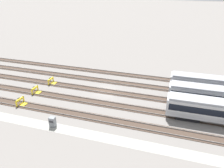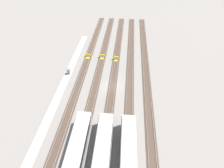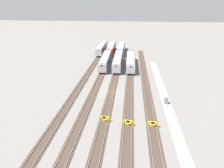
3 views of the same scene
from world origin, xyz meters
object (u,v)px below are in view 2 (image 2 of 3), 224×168
bumper_stop_near_inner_track (102,57)px  subway_car_front_row_left_inner (128,163)px  bumper_stop_nearest_track (88,56)px  bumper_stop_middle_track (116,59)px  subway_car_back_row_leftmost (75,158)px  electrical_cabinet (68,71)px  subway_car_front_row_right_inner (101,161)px

bumper_stop_near_inner_track → subway_car_front_row_left_inner: bearing=15.1°
bumper_stop_nearest_track → bumper_stop_near_inner_track: 4.53m
subway_car_front_row_left_inner → bumper_stop_near_inner_track: size_ratio=9.02×
subway_car_front_row_left_inner → bumper_stop_nearest_track: size_ratio=8.99×
subway_car_front_row_left_inner → bumper_stop_near_inner_track: (-33.56, -9.08, -1.53)m
bumper_stop_near_inner_track → bumper_stop_middle_track: bearing=80.7°
subway_car_back_row_leftmost → bumper_stop_middle_track: (-32.82, 4.55, -1.53)m
bumper_stop_nearest_track → electrical_cabinet: (8.56, -3.87, 0.29)m
subway_car_front_row_right_inner → bumper_stop_middle_track: (-32.82, -0.05, -1.53)m
bumper_stop_middle_track → electrical_cabinet: electrical_cabinet is taller
bumper_stop_near_inner_track → bumper_stop_middle_track: (0.74, 4.53, 0.00)m
bumper_stop_near_inner_track → subway_car_front_row_right_inner: bearing=7.8°
subway_car_front_row_left_inner → bumper_stop_middle_track: (-32.82, -4.55, -1.53)m
subway_car_front_row_left_inner → subway_car_back_row_leftmost: same height
subway_car_front_row_left_inner → subway_car_back_row_leftmost: (0.00, -9.10, 0.00)m
subway_car_front_row_right_inner → bumper_stop_near_inner_track: 33.90m
subway_car_front_row_right_inner → bumper_stop_near_inner_track: bearing=-172.2°
subway_car_back_row_leftmost → bumper_stop_nearest_track: size_ratio=8.98×
subway_car_back_row_leftmost → electrical_cabinet: bearing=-161.4°
subway_car_front_row_right_inner → electrical_cabinet: subway_car_front_row_right_inner is taller
subway_car_front_row_right_inner → bumper_stop_near_inner_track: (-33.56, -4.57, -1.53)m
bumper_stop_middle_track → electrical_cabinet: bearing=-58.5°
bumper_stop_nearest_track → electrical_cabinet: 9.40m
bumper_stop_middle_track → bumper_stop_nearest_track: bearing=-94.0°
bumper_stop_near_inner_track → subway_car_back_row_leftmost: bearing=-0.0°
subway_car_front_row_right_inner → subway_car_back_row_leftmost: (0.00, -4.59, 0.00)m
subway_car_front_row_right_inner → subway_car_back_row_leftmost: same height
subway_car_back_row_leftmost → bumper_stop_middle_track: subway_car_back_row_leftmost is taller
subway_car_back_row_leftmost → electrical_cabinet: (-24.89, -8.38, -1.24)m
electrical_cabinet → bumper_stop_nearest_track: bearing=155.7°
subway_car_front_row_right_inner → bumper_stop_middle_track: subway_car_front_row_right_inner is taller
subway_car_front_row_right_inner → bumper_stop_middle_track: size_ratio=9.02×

